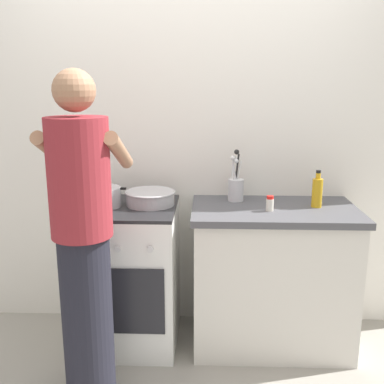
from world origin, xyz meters
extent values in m
plane|color=gray|center=(0.00, 0.00, 0.00)|extent=(6.00, 6.00, 0.00)
cube|color=silver|center=(0.20, 0.50, 1.25)|extent=(3.20, 0.10, 2.50)
cube|color=silver|center=(0.55, 0.15, 0.43)|extent=(0.96, 0.56, 0.86)
cube|color=#4C4C51|center=(0.55, 0.15, 0.88)|extent=(1.00, 0.60, 0.04)
cube|color=white|center=(-0.35, 0.15, 0.44)|extent=(0.60, 0.60, 0.88)
cube|color=#232326|center=(-0.35, 0.15, 0.89)|extent=(0.60, 0.60, 0.02)
cube|color=black|center=(-0.35, -0.16, 0.42)|extent=(0.51, 0.01, 0.40)
cylinder|color=silver|center=(-0.53, -0.16, 0.74)|extent=(0.04, 0.01, 0.04)
cylinder|color=silver|center=(-0.35, -0.16, 0.74)|extent=(0.04, 0.01, 0.04)
cylinder|color=silver|center=(-0.17, -0.16, 0.74)|extent=(0.04, 0.01, 0.04)
cylinder|color=#B2B2B7|center=(-0.49, 0.14, 0.96)|extent=(0.22, 0.22, 0.12)
cube|color=black|center=(-0.61, 0.14, 1.01)|extent=(0.04, 0.02, 0.01)
cube|color=black|center=(-0.37, 0.14, 1.01)|extent=(0.04, 0.02, 0.01)
cylinder|color=#B7B7BC|center=(-0.21, 0.19, 0.94)|extent=(0.30, 0.30, 0.08)
torus|color=#B7B7BC|center=(-0.21, 0.19, 0.98)|extent=(0.31, 0.31, 0.01)
cylinder|color=silver|center=(0.32, 0.31, 0.97)|extent=(0.10, 0.10, 0.14)
cylinder|color=silver|center=(0.30, 0.31, 1.04)|extent=(0.01, 0.03, 0.24)
sphere|color=silver|center=(0.30, 0.31, 1.18)|extent=(0.03, 0.03, 0.03)
cylinder|color=black|center=(0.32, 0.31, 1.06)|extent=(0.04, 0.03, 0.29)
sphere|color=black|center=(0.32, 0.31, 1.21)|extent=(0.03, 0.03, 0.03)
cylinder|color=silver|center=(0.32, 0.31, 1.04)|extent=(0.06, 0.02, 0.22)
sphere|color=silver|center=(0.32, 0.31, 1.16)|extent=(0.03, 0.03, 0.03)
cylinder|color=white|center=(0.33, 0.33, 1.04)|extent=(0.05, 0.03, 0.24)
sphere|color=white|center=(0.33, 0.33, 1.17)|extent=(0.03, 0.03, 0.03)
cylinder|color=silver|center=(0.51, 0.08, 0.94)|extent=(0.04, 0.04, 0.07)
cylinder|color=red|center=(0.51, 0.08, 0.98)|extent=(0.04, 0.04, 0.02)
cylinder|color=gold|center=(0.80, 0.18, 0.99)|extent=(0.06, 0.06, 0.17)
cylinder|color=gold|center=(0.80, 0.18, 1.09)|extent=(0.03, 0.03, 0.04)
cylinder|color=black|center=(0.80, 0.18, 1.12)|extent=(0.03, 0.03, 0.02)
cylinder|color=black|center=(-0.47, -0.40, 0.45)|extent=(0.26, 0.26, 0.90)
cylinder|color=maroon|center=(-0.47, -0.40, 1.19)|extent=(0.30, 0.30, 0.58)
sphere|color=#A07254|center=(-0.47, -0.40, 1.60)|extent=(0.20, 0.20, 0.20)
cylinder|color=#A07254|center=(-0.64, -0.26, 1.30)|extent=(0.07, 0.41, 0.24)
cylinder|color=#A07254|center=(-0.30, -0.26, 1.30)|extent=(0.07, 0.41, 0.24)
camera|label=1|loc=(0.15, -2.49, 1.63)|focal=42.26mm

